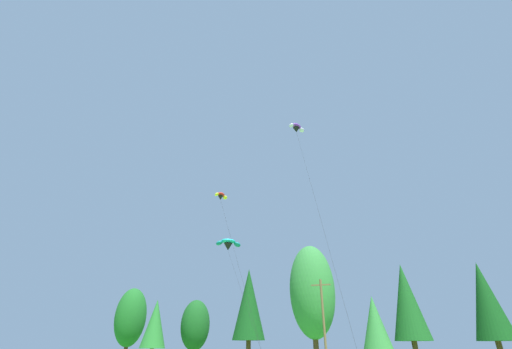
{
  "coord_description": "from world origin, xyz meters",
  "views": [
    {
      "loc": [
        5.38,
        -3.08,
        2.4
      ],
      "look_at": [
        -2.58,
        21.94,
        15.55
      ],
      "focal_mm": 24.25,
      "sensor_mm": 36.0,
      "label": 1
    }
  ],
  "objects": [
    {
      "name": "treeline_tree_e",
      "position": [
        -1.87,
        43.8,
        8.98
      ],
      "size": [
        5.8,
        5.8,
        14.83
      ],
      "color": "#472D19",
      "rests_on": "ground_plane"
    },
    {
      "name": "treeline_tree_g",
      "position": [
        9.32,
        44.07,
        7.33
      ],
      "size": [
        4.17,
        4.17,
        11.7
      ],
      "color": "#472D19",
      "rests_on": "ground_plane"
    },
    {
      "name": "treeline_tree_b",
      "position": [
        -24.41,
        43.28,
        5.41
      ],
      "size": [
        3.5,
        3.5,
        8.64
      ],
      "color": "#472D19",
      "rests_on": "ground_plane"
    },
    {
      "name": "parafoil_kite_mid_purple",
      "position": [
        -0.16,
        29.57,
        24.71
      ],
      "size": [
        5.2,
        8.18,
        23.68
      ],
      "color": "purple"
    },
    {
      "name": "treeline_tree_f",
      "position": [
        5.35,
        43.58,
        5.02
      ],
      "size": [
        3.36,
        3.36,
        8.02
      ],
      "color": "#472D19",
      "rests_on": "ground_plane"
    },
    {
      "name": "treeline_tree_h",
      "position": [
        18.02,
        45.33,
        7.29
      ],
      "size": [
        4.16,
        4.16,
        11.63
      ],
      "color": "#472D19",
      "rests_on": "ground_plane"
    },
    {
      "name": "parafoil_kite_high_teal",
      "position": [
        -11.66,
        38.44,
        14.55
      ],
      "size": [
        9.76,
        12.82,
        13.69
      ],
      "color": "teal"
    },
    {
      "name": "parafoil_kite_far_red_yellow",
      "position": [
        -11.66,
        35.3,
        20.1
      ],
      "size": [
        8.86,
        9.4,
        19.03
      ],
      "color": "red"
    },
    {
      "name": "treeline_tree_c",
      "position": [
        -19.6,
        46.31,
        5.28
      ],
      "size": [
        4.16,
        4.16,
        8.73
      ],
      "color": "#472D19",
      "rests_on": "ground_plane"
    },
    {
      "name": "treeline_tree_a",
      "position": [
        -31.39,
        47.04,
        6.68
      ],
      "size": [
        4.78,
        4.78,
        11.03
      ],
      "color": "#472D19",
      "rests_on": "ground_plane"
    },
    {
      "name": "utility_pole",
      "position": [
        0.05,
        37.98,
        4.93
      ],
      "size": [
        2.2,
        0.26,
        9.34
      ],
      "color": "brown",
      "rests_on": "ground_plane"
    },
    {
      "name": "treeline_tree_d",
      "position": [
        -10.69,
        44.2,
        7.73
      ],
      "size": [
        4.31,
        4.31,
        12.34
      ],
      "color": "#472D19",
      "rests_on": "ground_plane"
    }
  ]
}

